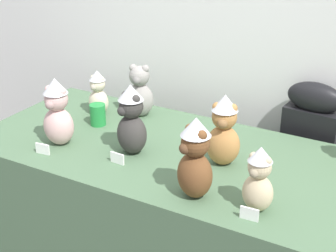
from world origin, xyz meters
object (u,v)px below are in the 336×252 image
at_px(teddy_bear_ash, 140,92).
at_px(teddy_bear_chestnut, 195,159).
at_px(display_table, 168,220).
at_px(teddy_bear_blush, 57,113).
at_px(instrument_case, 305,174).
at_px(teddy_bear_caramel, 224,131).
at_px(teddy_bear_sand, 259,180).
at_px(teddy_bear_charcoal, 131,120).
at_px(party_cup_green, 98,115).
at_px(teddy_bear_cream, 98,93).

height_order(teddy_bear_ash, teddy_bear_chestnut, teddy_bear_chestnut).
relative_size(display_table, teddy_bear_blush, 5.66).
bearing_deg(instrument_case, teddy_bear_blush, -138.01).
xyz_separation_m(teddy_bear_caramel, teddy_bear_sand, (0.26, -0.27, -0.03)).
bearing_deg(teddy_bear_charcoal, instrument_case, 66.44).
distance_m(display_table, party_cup_green, 0.64).
bearing_deg(teddy_bear_sand, teddy_bear_cream, 166.32).
height_order(instrument_case, teddy_bear_ash, teddy_bear_ash).
bearing_deg(teddy_bear_caramel, teddy_bear_ash, 140.85).
relative_size(teddy_bear_chestnut, teddy_bear_charcoal, 1.02).
height_order(teddy_bear_caramel, teddy_bear_blush, teddy_bear_blush).
relative_size(teddy_bear_ash, teddy_bear_blush, 0.87).
relative_size(teddy_bear_ash, party_cup_green, 2.57).
height_order(instrument_case, teddy_bear_blush, teddy_bear_blush).
xyz_separation_m(instrument_case, party_cup_green, (-0.96, -0.49, 0.32)).
xyz_separation_m(teddy_bear_chestnut, teddy_bear_sand, (0.25, 0.03, -0.03)).
distance_m(instrument_case, teddy_bear_charcoal, 1.02).
distance_m(teddy_bear_ash, teddy_bear_caramel, 0.66).
xyz_separation_m(instrument_case, teddy_bear_blush, (-0.99, -0.76, 0.43)).
distance_m(teddy_bear_caramel, teddy_bear_blush, 0.77).
bearing_deg(teddy_bear_charcoal, teddy_bear_sand, 6.33).
bearing_deg(teddy_bear_ash, teddy_bear_sand, -48.17).
xyz_separation_m(teddy_bear_ash, party_cup_green, (-0.12, -0.21, -0.08)).
bearing_deg(teddy_bear_caramel, instrument_case, 52.72).
bearing_deg(instrument_case, display_table, -127.86).
bearing_deg(teddy_bear_blush, teddy_bear_charcoal, 10.43).
xyz_separation_m(display_table, teddy_bear_chestnut, (0.28, -0.30, 0.56)).
height_order(teddy_bear_sand, teddy_bear_charcoal, teddy_bear_charcoal).
distance_m(teddy_bear_caramel, teddy_bear_cream, 0.83).
height_order(teddy_bear_chestnut, party_cup_green, teddy_bear_chestnut).
bearing_deg(teddy_bear_caramel, teddy_bear_charcoal, -179.87).
bearing_deg(teddy_bear_charcoal, teddy_bear_chestnut, -4.56).
xyz_separation_m(teddy_bear_chestnut, party_cup_green, (-0.73, 0.37, -0.11)).
bearing_deg(teddy_bear_ash, teddy_bear_charcoal, -78.32).
height_order(display_table, teddy_bear_cream, teddy_bear_cream).
height_order(teddy_bear_ash, teddy_bear_caramel, teddy_bear_caramel).
bearing_deg(teddy_bear_cream, teddy_bear_chestnut, -30.80).
bearing_deg(teddy_bear_charcoal, display_table, 59.11).
bearing_deg(teddy_bear_cream, party_cup_green, -55.70).
xyz_separation_m(teddy_bear_caramel, teddy_bear_blush, (-0.75, -0.19, 0.00)).
height_order(display_table, teddy_bear_sand, teddy_bear_sand).
relative_size(display_table, teddy_bear_caramel, 5.72).
height_order(instrument_case, teddy_bear_caramel, teddy_bear_caramel).
bearing_deg(instrument_case, teddy_bear_charcoal, -129.45).
distance_m(teddy_bear_charcoal, party_cup_green, 0.38).
distance_m(teddy_bear_ash, teddy_bear_blush, 0.50).
xyz_separation_m(teddy_bear_blush, teddy_bear_chestnut, (0.76, -0.10, 0.00)).
bearing_deg(teddy_bear_chestnut, teddy_bear_sand, 33.53).
height_order(teddy_bear_ash, teddy_bear_cream, teddy_bear_ash).
distance_m(teddy_bear_ash, teddy_bear_cream, 0.22).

